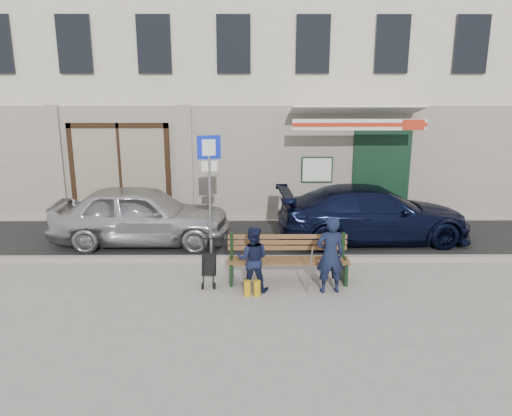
{
  "coord_description": "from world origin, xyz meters",
  "views": [
    {
      "loc": [
        0.51,
        -8.89,
        3.96
      ],
      "look_at": [
        0.57,
        1.6,
        1.2
      ],
      "focal_mm": 35.0,
      "sensor_mm": 36.0,
      "label": 1
    }
  ],
  "objects_px": {
    "car_silver": "(141,215)",
    "woman": "(253,259)",
    "stroller": "(209,266)",
    "parking_sign": "(210,177)",
    "man": "(330,255)",
    "car_navy": "(373,214)",
    "bench": "(286,260)"
  },
  "relations": [
    {
      "from": "parking_sign",
      "to": "man",
      "type": "height_order",
      "value": "parking_sign"
    },
    {
      "from": "parking_sign",
      "to": "man",
      "type": "xyz_separation_m",
      "value": [
        2.39,
        -1.9,
        -1.11
      ]
    },
    {
      "from": "car_silver",
      "to": "car_navy",
      "type": "bearing_deg",
      "value": -87.48
    },
    {
      "from": "car_silver",
      "to": "stroller",
      "type": "bearing_deg",
      "value": -143.9
    },
    {
      "from": "car_navy",
      "to": "parking_sign",
      "type": "height_order",
      "value": "parking_sign"
    },
    {
      "from": "car_silver",
      "to": "woman",
      "type": "bearing_deg",
      "value": -135.61
    },
    {
      "from": "man",
      "to": "woman",
      "type": "xyz_separation_m",
      "value": [
        -1.45,
        0.08,
        -0.11
      ]
    },
    {
      "from": "car_silver",
      "to": "bench",
      "type": "height_order",
      "value": "car_silver"
    },
    {
      "from": "car_silver",
      "to": "man",
      "type": "relative_size",
      "value": 2.87
    },
    {
      "from": "car_navy",
      "to": "stroller",
      "type": "distance_m",
      "value": 4.75
    },
    {
      "from": "man",
      "to": "stroller",
      "type": "bearing_deg",
      "value": -15.85
    },
    {
      "from": "bench",
      "to": "stroller",
      "type": "bearing_deg",
      "value": -173.09
    },
    {
      "from": "man",
      "to": "parking_sign",
      "type": "bearing_deg",
      "value": -46.72
    },
    {
      "from": "car_silver",
      "to": "car_navy",
      "type": "height_order",
      "value": "car_silver"
    },
    {
      "from": "car_silver",
      "to": "parking_sign",
      "type": "relative_size",
      "value": 1.55
    },
    {
      "from": "stroller",
      "to": "man",
      "type": "bearing_deg",
      "value": -3.61
    },
    {
      "from": "car_silver",
      "to": "car_navy",
      "type": "relative_size",
      "value": 0.9
    },
    {
      "from": "woman",
      "to": "bench",
      "type": "bearing_deg",
      "value": -140.54
    },
    {
      "from": "parking_sign",
      "to": "bench",
      "type": "xyz_separation_m",
      "value": [
        1.59,
        -1.41,
        -1.4
      ]
    },
    {
      "from": "stroller",
      "to": "car_silver",
      "type": "bearing_deg",
      "value": 129.66
    },
    {
      "from": "car_navy",
      "to": "man",
      "type": "xyz_separation_m",
      "value": [
        -1.53,
        -3.09,
        0.06
      ]
    },
    {
      "from": "woman",
      "to": "stroller",
      "type": "height_order",
      "value": "woman"
    },
    {
      "from": "parking_sign",
      "to": "man",
      "type": "distance_m",
      "value": 3.25
    },
    {
      "from": "bench",
      "to": "man",
      "type": "xyz_separation_m",
      "value": [
        0.8,
        -0.49,
        0.28
      ]
    },
    {
      "from": "car_navy",
      "to": "parking_sign",
      "type": "bearing_deg",
      "value": 103.47
    },
    {
      "from": "man",
      "to": "car_navy",
      "type": "bearing_deg",
      "value": -124.62
    },
    {
      "from": "car_silver",
      "to": "man",
      "type": "xyz_separation_m",
      "value": [
        4.15,
        -2.88,
        0.02
      ]
    },
    {
      "from": "bench",
      "to": "woman",
      "type": "relative_size",
      "value": 1.9
    },
    {
      "from": "bench",
      "to": "stroller",
      "type": "height_order",
      "value": "bench"
    },
    {
      "from": "bench",
      "to": "man",
      "type": "relative_size",
      "value": 1.62
    },
    {
      "from": "man",
      "to": "stroller",
      "type": "distance_m",
      "value": 2.34
    },
    {
      "from": "car_silver",
      "to": "woman",
      "type": "height_order",
      "value": "car_silver"
    }
  ]
}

